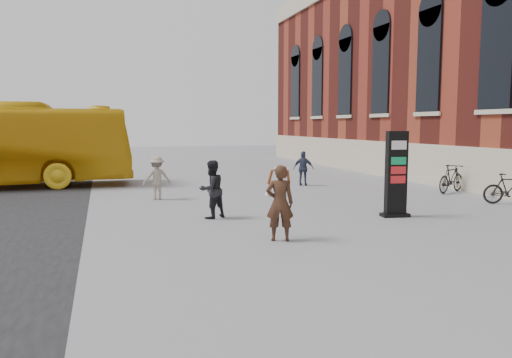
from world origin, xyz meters
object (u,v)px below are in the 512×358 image
object	(u,v)px
pedestrian_c	(303,168)
pedestrian_a	(212,189)
pedestrian_b	(157,178)
woman	(280,202)
bike_5	(509,189)
info_pylon	(396,174)
bike_7	(451,179)

from	to	relation	value
pedestrian_c	pedestrian_a	bearing A→B (deg)	79.26
pedestrian_b	woman	bearing A→B (deg)	103.57
woman	pedestrian_a	xyz separation A→B (m)	(-0.92, 3.18, -0.07)
pedestrian_a	pedestrian_b	bearing A→B (deg)	-101.36
pedestrian_a	bike_5	size ratio (longest dim) A/B	0.96
pedestrian_c	info_pylon	bearing A→B (deg)	117.74
pedestrian_a	pedestrian_b	xyz separation A→B (m)	(-1.11, 4.15, -0.06)
pedestrian_b	pedestrian_c	world-z (taller)	pedestrian_b
info_pylon	pedestrian_b	xyz separation A→B (m)	(-6.28, 5.49, -0.47)
info_pylon	woman	bearing A→B (deg)	-148.55
pedestrian_b	bike_7	size ratio (longest dim) A/B	0.83
pedestrian_c	bike_7	bearing A→B (deg)	170.62
pedestrian_a	pedestrian_c	bearing A→B (deg)	-157.05
pedestrian_b	bike_5	xyz separation A→B (m)	(11.26, -4.60, -0.26)
pedestrian_a	bike_7	bearing A→B (deg)	167.56
pedestrian_a	pedestrian_b	size ratio (longest dim) A/B	1.07
info_pylon	bike_5	world-z (taller)	info_pylon
pedestrian_c	woman	bearing A→B (deg)	94.49
info_pylon	bike_5	xyz separation A→B (m)	(4.99, 0.89, -0.73)
pedestrian_a	pedestrian_c	size ratio (longest dim) A/B	1.10
woman	pedestrian_a	bearing A→B (deg)	-57.50
pedestrian_b	pedestrian_c	bearing A→B (deg)	-163.45
woman	bike_7	distance (m)	10.85
pedestrian_a	pedestrian_c	world-z (taller)	pedestrian_a
pedestrian_c	bike_7	distance (m)	6.06
info_pylon	pedestrian_b	size ratio (longest dim) A/B	1.60
woman	pedestrian_c	world-z (taller)	woman
info_pylon	woman	world-z (taller)	info_pylon
pedestrian_b	bike_5	distance (m)	12.17
woman	pedestrian_b	world-z (taller)	woman
pedestrian_a	bike_5	xyz separation A→B (m)	(10.15, -0.45, -0.31)
pedestrian_b	bike_7	world-z (taller)	pedestrian_b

